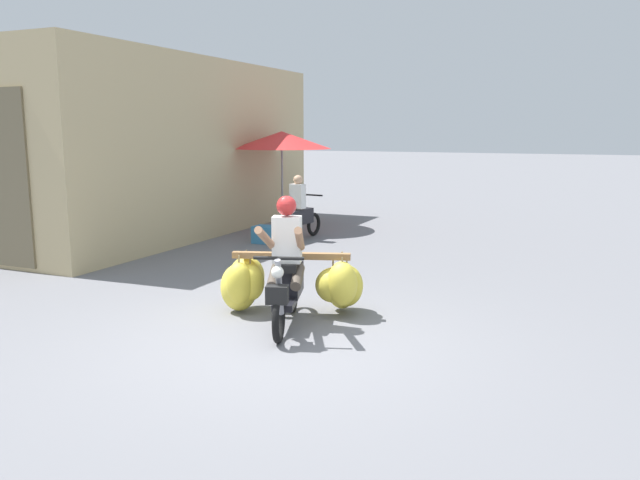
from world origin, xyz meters
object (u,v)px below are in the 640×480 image
(produce_crate, at_px, (267,235))
(motorbike_main_loaded, at_px, (291,280))
(motorbike_distant_ahead_left, at_px, (299,214))
(market_umbrella_near_shop, at_px, (282,140))

(produce_crate, bearing_deg, motorbike_main_loaded, -58.08)
(motorbike_distant_ahead_left, distance_m, produce_crate, 0.86)
(market_umbrella_near_shop, bearing_deg, motorbike_distant_ahead_left, -50.77)
(motorbike_distant_ahead_left, xyz_separation_m, produce_crate, (-0.44, -0.63, -0.39))
(motorbike_distant_ahead_left, bearing_deg, motorbike_main_loaded, -65.23)
(motorbike_distant_ahead_left, height_order, produce_crate, motorbike_distant_ahead_left)
(motorbike_distant_ahead_left, height_order, market_umbrella_near_shop, market_umbrella_near_shop)
(market_umbrella_near_shop, height_order, produce_crate, market_umbrella_near_shop)
(market_umbrella_near_shop, bearing_deg, motorbike_main_loaded, -61.87)
(motorbike_main_loaded, distance_m, motorbike_distant_ahead_left, 5.64)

